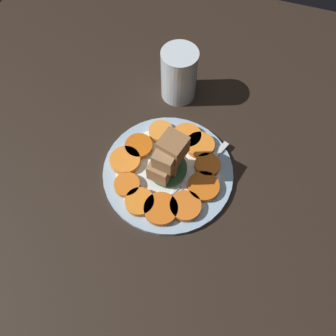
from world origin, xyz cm
name	(u,v)px	position (x,y,z in cm)	size (l,w,h in cm)	color
table_slab	(168,175)	(0.00, 0.00, 1.00)	(120.00, 120.00, 2.00)	black
plate	(168,172)	(0.00, 0.00, 2.52)	(25.77, 25.77, 1.05)	#99B7D1
carrot_slice_0	(161,209)	(-8.28, -1.38, 3.75)	(6.34, 6.34, 1.30)	orange
carrot_slice_1	(185,206)	(-6.34, -5.47, 3.75)	(5.84, 5.84, 1.30)	orange
carrot_slice_2	(203,187)	(-1.48, -7.59, 3.75)	(6.06, 6.06, 1.30)	orange
carrot_slice_3	(207,165)	(3.18, -7.11, 3.75)	(5.03, 5.03, 1.30)	orange
carrot_slice_4	(200,145)	(7.14, -4.49, 3.75)	(5.86, 5.86, 1.30)	orange
carrot_slice_5	(187,136)	(8.40, -1.32, 3.75)	(5.90, 5.90, 1.30)	orange
carrot_slice_6	(161,132)	(7.81, 4.14, 3.75)	(5.03, 5.03, 1.30)	orange
carrot_slice_7	(139,146)	(3.04, 7.23, 3.75)	(5.61, 5.61, 1.30)	#D35E12
carrot_slice_8	(125,160)	(-0.89, 8.65, 3.75)	(6.06, 6.06, 1.30)	orange
carrot_slice_9	(127,185)	(-5.74, 6.33, 3.75)	(4.93, 4.93, 1.30)	orange
carrot_slice_10	(140,202)	(-8.20, 2.84, 3.75)	(5.46, 5.46, 1.30)	orange
center_pile	(167,161)	(-0.44, -0.03, 7.59)	(8.32, 7.34, 10.49)	#2D6033
fork	(197,175)	(0.66, -5.73, 3.30)	(17.82, 8.78, 0.40)	silver
water_glass	(179,75)	(20.07, 4.18, 7.96)	(7.74, 7.74, 11.93)	silver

